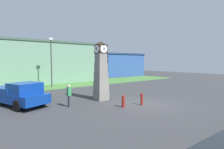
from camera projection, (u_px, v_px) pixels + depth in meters
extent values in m
plane|color=#38383A|center=(145.00, 104.00, 14.12)|extent=(85.09, 85.09, 0.00)
cube|color=slate|center=(101.00, 95.00, 15.67)|extent=(1.07, 1.07, 0.83)
cube|color=gray|center=(101.00, 86.00, 15.61)|extent=(1.01, 1.01, 0.83)
cube|color=gray|center=(101.00, 77.00, 15.55)|extent=(0.94, 0.94, 0.83)
cube|color=gray|center=(101.00, 68.00, 15.49)|extent=(0.88, 0.88, 0.83)
cube|color=gray|center=(101.00, 58.00, 15.43)|extent=(0.81, 0.81, 0.83)
cube|color=#2D2316|center=(101.00, 49.00, 15.37)|extent=(0.86, 0.86, 0.78)
cylinder|color=white|center=(98.00, 49.00, 15.72)|extent=(0.70, 0.04, 0.70)
cube|color=black|center=(98.00, 49.00, 15.74)|extent=(0.06, 0.16, 0.11)
cube|color=black|center=(98.00, 49.00, 15.74)|extent=(0.04, 0.12, 0.26)
cylinder|color=white|center=(104.00, 49.00, 15.02)|extent=(0.70, 0.04, 0.70)
cube|color=black|center=(104.00, 49.00, 15.00)|extent=(0.06, 0.13, 0.15)
cube|color=black|center=(104.00, 49.00, 15.00)|extent=(0.04, 0.25, 0.17)
cylinder|color=white|center=(105.00, 49.00, 15.65)|extent=(0.04, 0.70, 0.70)
cube|color=black|center=(105.00, 49.00, 15.66)|extent=(0.11, 0.06, 0.16)
cube|color=black|center=(105.00, 49.00, 15.66)|extent=(0.08, 0.04, 0.27)
cylinder|color=white|center=(97.00, 49.00, 15.09)|extent=(0.04, 0.70, 0.70)
cube|color=black|center=(96.00, 49.00, 15.08)|extent=(0.16, 0.06, 0.07)
cube|color=black|center=(96.00, 49.00, 15.08)|extent=(0.10, 0.04, 0.27)
pyramid|color=#2D2316|center=(101.00, 43.00, 15.33)|extent=(0.90, 0.90, 0.28)
cylinder|color=maroon|center=(142.00, 100.00, 13.77)|extent=(0.20, 0.20, 0.85)
sphere|color=maroon|center=(142.00, 94.00, 13.73)|extent=(0.18, 0.18, 0.18)
cylinder|color=maroon|center=(123.00, 102.00, 13.09)|extent=(0.24, 0.24, 0.79)
sphere|color=maroon|center=(123.00, 96.00, 13.06)|extent=(0.21, 0.21, 0.21)
cube|color=navy|center=(19.00, 97.00, 13.55)|extent=(3.66, 5.49, 0.70)
cube|color=navy|center=(25.00, 88.00, 13.02)|extent=(2.44, 2.34, 0.80)
cube|color=navy|center=(11.00, 89.00, 14.05)|extent=(2.88, 3.33, 0.36)
cylinder|color=black|center=(42.00, 100.00, 13.59)|extent=(0.54, 0.85, 0.80)
cylinder|color=black|center=(18.00, 106.00, 11.94)|extent=(0.54, 0.85, 0.80)
cylinder|color=black|center=(20.00, 96.00, 15.20)|extent=(0.54, 0.85, 0.80)
cube|color=brown|center=(34.00, 86.00, 21.55)|extent=(1.61, 0.54, 0.08)
cube|color=brown|center=(33.00, 84.00, 21.72)|extent=(1.60, 0.10, 0.40)
cylinder|color=#262628|center=(29.00, 88.00, 21.00)|extent=(0.06, 0.06, 0.45)
cylinder|color=#262628|center=(40.00, 87.00, 21.82)|extent=(0.06, 0.06, 0.45)
cylinder|color=#262628|center=(28.00, 88.00, 21.31)|extent=(0.06, 0.06, 0.45)
cylinder|color=#262628|center=(39.00, 87.00, 22.12)|extent=(0.06, 0.06, 0.45)
cylinder|color=#3F3F47|center=(69.00, 101.00, 13.30)|extent=(0.14, 0.14, 0.84)
cylinder|color=#3F3F47|center=(70.00, 102.00, 13.13)|extent=(0.14, 0.14, 0.84)
cube|color=#338C4C|center=(69.00, 92.00, 13.16)|extent=(0.27, 0.42, 0.63)
sphere|color=beige|center=(69.00, 86.00, 13.13)|extent=(0.23, 0.23, 0.23)
cylinder|color=#333338|center=(51.00, 64.00, 23.02)|extent=(0.14, 0.14, 6.29)
cube|color=silver|center=(51.00, 39.00, 22.78)|extent=(0.50, 0.24, 0.24)
cube|color=gray|center=(35.00, 63.00, 29.03)|extent=(18.73, 9.68, 6.35)
cube|color=#405849|center=(34.00, 43.00, 28.79)|extent=(19.30, 9.97, 0.30)
cube|color=#2D5193|center=(115.00, 65.00, 43.98)|extent=(11.15, 10.95, 5.06)
cube|color=navy|center=(115.00, 55.00, 43.78)|extent=(11.48, 11.28, 0.30)
cube|color=#477A38|center=(40.00, 87.00, 23.97)|extent=(51.05, 7.67, 0.04)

